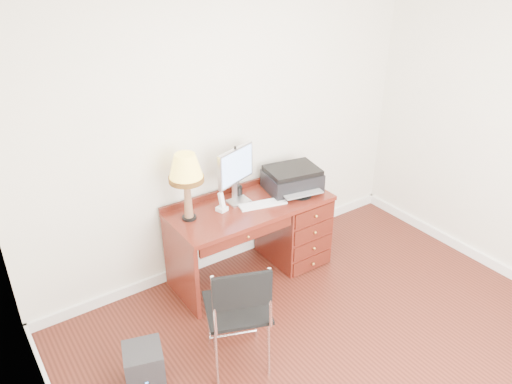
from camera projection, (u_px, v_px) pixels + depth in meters
ground at (352, 363)px, 3.82m from camera, size 4.00×4.00×0.00m
room_shell at (301, 312)px, 4.26m from camera, size 4.00×4.00×4.00m
desk at (278, 225)px, 4.81m from camera, size 1.50×0.67×0.75m
monitor at (237, 168)px, 4.40m from camera, size 0.44×0.22×0.52m
keyboard at (263, 204)px, 4.48m from camera, size 0.45×0.22×0.02m
mouse_pad at (301, 195)px, 4.63m from camera, size 0.20×0.20×0.04m
printer at (292, 179)px, 4.71m from camera, size 0.56×0.47×0.22m
leg_lamp at (186, 172)px, 4.06m from camera, size 0.29×0.29×0.60m
phone at (222, 205)px, 4.37m from camera, size 0.10×0.10×0.18m
pen_cup at (238, 191)px, 4.63m from camera, size 0.07×0.07×0.09m
chair at (242, 305)px, 3.54m from camera, size 0.58×0.59×0.96m
equipment_box at (144, 366)px, 3.59m from camera, size 0.34×0.34×0.32m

